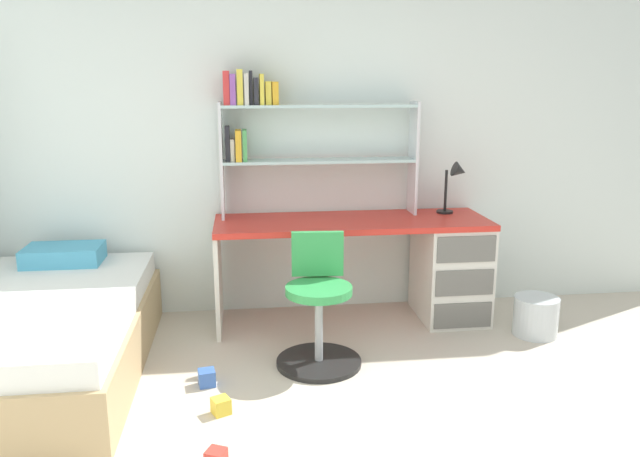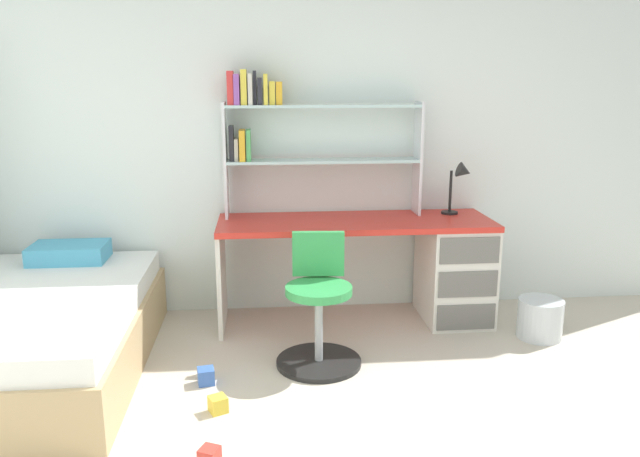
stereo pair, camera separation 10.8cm
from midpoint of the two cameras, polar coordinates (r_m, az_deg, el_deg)
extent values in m
cube|color=silver|center=(4.57, 0.71, 8.96)|extent=(6.01, 0.06, 2.67)
cube|color=red|center=(4.32, 2.27, 0.56)|extent=(1.91, 0.62, 0.04)
cube|color=silver|center=(4.59, 11.24, -3.76)|extent=(0.45, 0.59, 0.71)
cube|color=silver|center=(4.37, -10.04, -4.58)|extent=(0.03, 0.56, 0.71)
cube|color=#64625E|center=(4.40, 12.32, -7.83)|extent=(0.41, 0.01, 0.18)
cube|color=#64625E|center=(4.32, 12.47, -4.91)|extent=(0.41, 0.01, 0.18)
cube|color=#64625E|center=(4.25, 12.63, -1.89)|extent=(0.41, 0.01, 0.18)
cube|color=silver|center=(4.38, -9.76, 6.16)|extent=(0.02, 0.22, 0.80)
cube|color=silver|center=(4.53, 7.90, 6.46)|extent=(0.02, 0.22, 0.80)
cube|color=silver|center=(4.40, -0.78, 6.26)|extent=(1.35, 0.22, 0.02)
cube|color=silver|center=(4.37, -0.80, 11.22)|extent=(1.35, 0.22, 0.02)
cube|color=#26262D|center=(4.37, -9.22, 7.74)|extent=(0.03, 0.13, 0.24)
cube|color=beige|center=(4.37, -8.77, 7.17)|extent=(0.03, 0.13, 0.15)
cube|color=gold|center=(4.37, -8.23, 7.59)|extent=(0.04, 0.20, 0.21)
cube|color=#4CA559|center=(4.36, -7.66, 7.61)|extent=(0.03, 0.17, 0.21)
cube|color=red|center=(4.35, -9.33, 12.65)|extent=(0.04, 0.18, 0.22)
cube|color=purple|center=(4.34, -8.76, 12.54)|extent=(0.04, 0.20, 0.20)
cube|color=yellow|center=(4.34, -8.12, 12.76)|extent=(0.04, 0.18, 0.23)
cube|color=beige|center=(4.34, -7.53, 12.61)|extent=(0.03, 0.20, 0.21)
cube|color=#26262D|center=(4.34, -7.12, 12.73)|extent=(0.02, 0.13, 0.23)
cube|color=#26262D|center=(4.34, -6.66, 12.45)|extent=(0.03, 0.17, 0.18)
cube|color=yellow|center=(4.34, -6.13, 12.62)|extent=(0.03, 0.18, 0.21)
cube|color=yellow|center=(4.35, -5.53, 12.31)|extent=(0.04, 0.14, 0.16)
cube|color=gold|center=(4.35, -4.90, 12.32)|extent=(0.04, 0.16, 0.15)
cylinder|color=black|center=(4.61, 10.76, 1.52)|extent=(0.12, 0.12, 0.02)
cylinder|color=black|center=(4.58, 10.84, 3.45)|extent=(0.02, 0.02, 0.30)
cone|color=black|center=(4.54, 12.08, 5.22)|extent=(0.12, 0.11, 0.13)
cylinder|color=black|center=(3.87, -0.93, -12.20)|extent=(0.52, 0.52, 0.03)
cylinder|color=#A5A8AD|center=(3.78, -0.94, -9.31)|extent=(0.05, 0.05, 0.45)
cylinder|color=green|center=(3.69, -0.95, -5.71)|extent=(0.40, 0.40, 0.05)
cube|color=green|center=(3.81, -1.05, -2.34)|extent=(0.32, 0.06, 0.28)
cube|color=tan|center=(4.04, -25.31, -9.95)|extent=(1.18, 1.87, 0.35)
cube|color=white|center=(3.96, -25.66, -6.70)|extent=(1.12, 1.81, 0.14)
cube|color=#4CA5CC|center=(4.55, -23.17, -2.24)|extent=(0.50, 0.32, 0.12)
cylinder|color=silver|center=(4.47, 18.60, -7.65)|extent=(0.30, 0.30, 0.27)
cube|color=gold|center=(3.40, -10.05, -15.79)|extent=(0.11, 0.11, 0.09)
cube|color=#3860B7|center=(3.68, -11.24, -13.34)|extent=(0.11, 0.11, 0.09)
camera|label=1|loc=(0.05, -90.86, -0.21)|focal=34.74mm
camera|label=2|loc=(0.05, 89.14, 0.21)|focal=34.74mm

